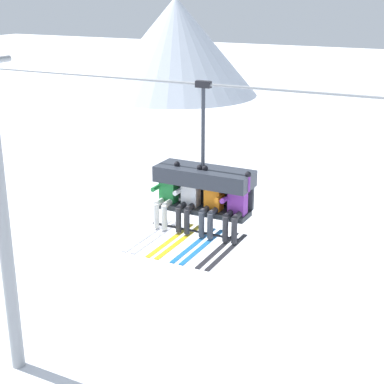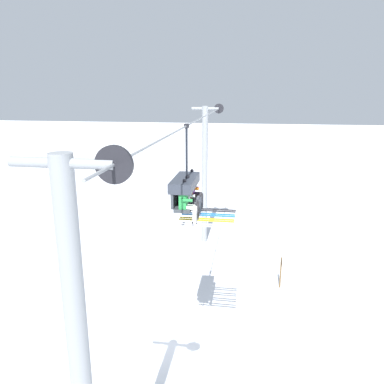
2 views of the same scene
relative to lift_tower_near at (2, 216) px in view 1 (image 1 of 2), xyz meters
name	(u,v)px [view 1 (image 1 of 2)]	position (x,y,z in m)	size (l,w,h in m)	color
mountain_peak_west	(176,47)	(-17.61, 41.74, 0.20)	(16.21, 16.21, 9.35)	silver
lift_tower_near	(2,216)	(0.00, 0.00, 0.00)	(0.36, 1.88, 8.62)	gray
lift_cable	(348,95)	(8.63, -0.78, 3.86)	(19.26, 0.05, 0.05)	gray
chairlift_chair	(204,182)	(6.07, -0.71, 2.01)	(1.87, 0.74, 2.79)	#33383D
skier_green	(166,194)	(5.35, -0.92, 1.72)	(0.48, 1.70, 1.34)	#23843D
skier_white	(188,198)	(5.83, -0.92, 1.72)	(0.48, 1.70, 1.34)	silver
skier_orange	(211,202)	(6.31, -0.92, 1.72)	(0.48, 1.70, 1.34)	orange
skier_purple	(235,206)	(6.80, -0.92, 1.72)	(0.48, 1.70, 1.34)	purple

